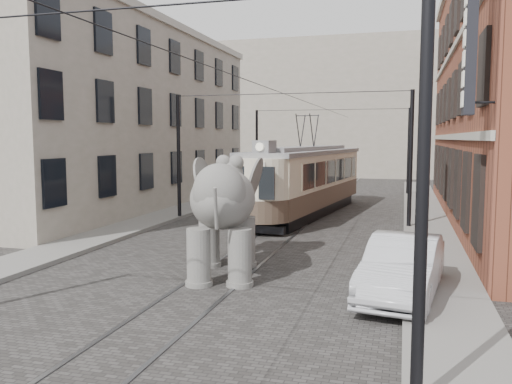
% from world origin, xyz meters
% --- Properties ---
extents(ground, '(120.00, 120.00, 0.00)m').
position_xyz_m(ground, '(0.00, 0.00, 0.00)').
color(ground, '#3F3D3B').
extents(tram_rails, '(1.54, 80.00, 0.02)m').
position_xyz_m(tram_rails, '(0.00, 0.00, 0.01)').
color(tram_rails, slate).
rests_on(tram_rails, ground).
extents(sidewalk_right, '(2.00, 60.00, 0.15)m').
position_xyz_m(sidewalk_right, '(6.00, 0.00, 0.07)').
color(sidewalk_right, slate).
rests_on(sidewalk_right, ground).
extents(sidewalk_left, '(2.00, 60.00, 0.15)m').
position_xyz_m(sidewalk_left, '(-6.50, 0.00, 0.07)').
color(sidewalk_left, slate).
rests_on(sidewalk_left, ground).
extents(stucco_building, '(7.00, 24.00, 10.00)m').
position_xyz_m(stucco_building, '(-11.00, 10.00, 5.00)').
color(stucco_building, gray).
rests_on(stucco_building, ground).
extents(distant_block, '(28.00, 10.00, 14.00)m').
position_xyz_m(distant_block, '(0.00, 40.00, 7.00)').
color(distant_block, gray).
rests_on(distant_block, ground).
extents(catenary, '(11.00, 30.20, 6.00)m').
position_xyz_m(catenary, '(-0.20, 5.00, 3.00)').
color(catenary, black).
rests_on(catenary, ground).
extents(tram, '(4.32, 13.18, 5.14)m').
position_xyz_m(tram, '(0.13, 9.14, 2.57)').
color(tram, beige).
rests_on(tram, ground).
extents(elephant, '(4.32, 6.19, 3.44)m').
position_xyz_m(elephant, '(0.01, -3.50, 1.72)').
color(elephant, '#625F5A').
rests_on(elephant, ground).
extents(parked_car, '(2.26, 4.80, 1.52)m').
position_xyz_m(parked_car, '(4.98, -4.30, 0.76)').
color(parked_car, '#B7B7BC').
rests_on(parked_car, ground).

